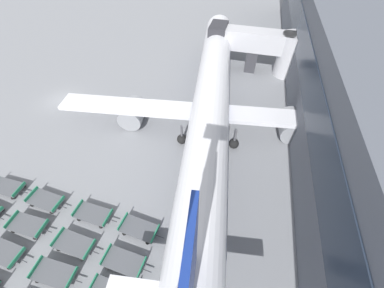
{
  "coord_description": "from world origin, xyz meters",
  "views": [
    {
      "loc": [
        23.37,
        -21.36,
        19.56
      ],
      "look_at": [
        19.75,
        -5.91,
        2.3
      ],
      "focal_mm": 22.0,
      "sensor_mm": 36.0,
      "label": 1
    }
  ],
  "objects": [
    {
      "name": "baggage_dolly_row_far_col_b",
      "position": [
        8.09,
        -14.04,
        0.48
      ],
      "size": [
        3.86,
        1.92,
        0.92
      ],
      "color": "#515459",
      "rests_on": "ground_plane"
    },
    {
      "name": "baggage_dolly_row_mid_a_col_c",
      "position": [
        12.52,
        -19.13,
        0.48
      ],
      "size": [
        3.82,
        1.76,
        0.92
      ],
      "color": "#515459",
      "rests_on": "ground_plane"
    },
    {
      "name": "baggage_dolly_row_far_col_d",
      "position": [
        17.29,
        -14.56,
        0.48
      ],
      "size": [
        3.87,
        1.95,
        0.92
      ],
      "color": "#515459",
      "rests_on": "ground_plane"
    },
    {
      "name": "baggage_dolly_row_mid_a_col_b",
      "position": [
        7.74,
        -18.71,
        0.48
      ],
      "size": [
        3.86,
        1.91,
        0.92
      ],
      "color": "#515459",
      "rests_on": "ground_plane"
    },
    {
      "name": "baggage_dolly_row_mid_b_col_d",
      "position": [
        17.14,
        -17.23,
        0.48
      ],
      "size": [
        3.86,
        1.89,
        0.92
      ],
      "color": "#515459",
      "rests_on": "ground_plane"
    },
    {
      "name": "baggage_dolly_row_far_col_a",
      "position": [
        3.64,
        -13.67,
        0.48
      ],
      "size": [
        3.82,
        1.78,
        0.92
      ],
      "color": "#515459",
      "rests_on": "ground_plane"
    },
    {
      "name": "airplane",
      "position": [
        20.6,
        -0.19,
        3.41
      ],
      "size": [
        34.35,
        44.07,
        12.6
      ],
      "color": "white",
      "rests_on": "ground_plane"
    },
    {
      "name": "baggage_dolly_row_mid_b_col_b",
      "position": [
        8.11,
        -16.4,
        0.48
      ],
      "size": [
        3.82,
        1.77,
        0.92
      ],
      "color": "#515459",
      "rests_on": "ground_plane"
    },
    {
      "name": "baggage_dolly_row_mid_b_col_c",
      "position": [
        12.76,
        -16.91,
        0.48
      ],
      "size": [
        3.86,
        1.91,
        0.92
      ],
      "color": "#515459",
      "rests_on": "ground_plane"
    },
    {
      "name": "jet_bridge",
      "position": [
        26.08,
        14.05,
        3.75
      ],
      "size": [
        14.26,
        4.31,
        6.28
      ],
      "color": "silver",
      "rests_on": "ground_plane"
    },
    {
      "name": "baggage_dolly_row_far_col_c",
      "position": [
        12.93,
        -14.26,
        0.48
      ],
      "size": [
        3.85,
        1.86,
        0.92
      ],
      "color": "#515459",
      "rests_on": "ground_plane"
    },
    {
      "name": "ground_plane",
      "position": [
        0.0,
        0.0,
        0.0
      ],
      "size": [
        500.0,
        500.0,
        0.0
      ],
      "primitive_type": "plane",
      "color": "gray"
    }
  ]
}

